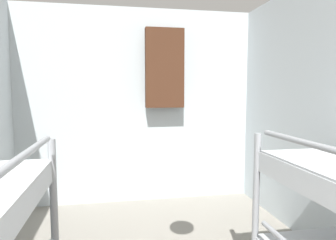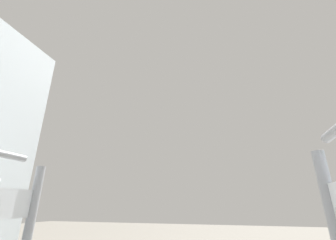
# 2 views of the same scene
# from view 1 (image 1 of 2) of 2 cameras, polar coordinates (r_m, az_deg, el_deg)

# --- Properties ---
(wall_back) EXTENTS (2.87, 0.06, 2.28)m
(wall_back) POSITION_cam_1_polar(r_m,az_deg,el_deg) (3.59, -5.86, 2.59)
(wall_back) COLOR silver
(wall_back) RESTS_ON ground_plane
(hanging_coat) EXTENTS (0.44, 0.12, 0.90)m
(hanging_coat) POSITION_cam_1_polar(r_m,az_deg,el_deg) (3.48, -0.67, 9.81)
(hanging_coat) COLOR #472819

